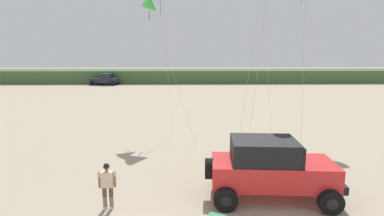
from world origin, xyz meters
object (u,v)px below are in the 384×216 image
(person_watching, at_px, (107,183))
(kite_green_box, at_px, (151,6))
(distant_pickup, at_px, (105,80))
(jeep, at_px, (270,167))

(person_watching, bearing_deg, kite_green_box, 88.27)
(person_watching, relative_size, distant_pickup, 0.35)
(jeep, height_order, person_watching, jeep)
(distant_pickup, bearing_deg, jeep, -67.68)
(person_watching, xyz_separation_m, kite_green_box, (0.36, 11.88, 7.58))
(jeep, xyz_separation_m, kite_green_box, (-5.44, 11.22, 7.32))
(distant_pickup, bearing_deg, kite_green_box, -69.05)
(distant_pickup, xyz_separation_m, kite_green_box, (11.45, -29.92, 7.58))
(person_watching, height_order, distant_pickup, distant_pickup)
(person_watching, distance_m, distant_pickup, 43.25)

